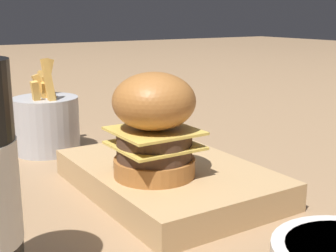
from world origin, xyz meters
name	(u,v)px	position (x,y,z in m)	size (l,w,h in m)	color
ground_plane	(168,194)	(0.00, 0.00, 0.00)	(6.00, 6.00, 0.00)	#9E7A56
serving_board	(168,178)	(0.01, -0.01, 0.02)	(0.28, 0.19, 0.03)	tan
burger	(154,124)	(-0.01, 0.03, 0.09)	(0.09, 0.09, 0.12)	#AD6B33
fries_basket	(46,123)	(0.26, 0.06, 0.05)	(0.10, 0.10, 0.15)	#B7B7BC
ketchup_puddle	(171,137)	(0.22, -0.15, 0.00)	(0.06, 0.06, 0.00)	#9E140F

